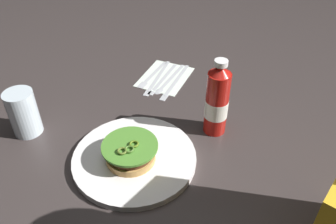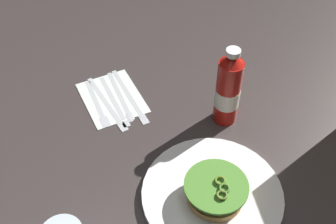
{
  "view_description": "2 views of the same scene",
  "coord_description": "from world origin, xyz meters",
  "px_view_note": "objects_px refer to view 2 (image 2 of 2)",
  "views": [
    {
      "loc": [
        0.49,
        0.51,
        0.61
      ],
      "look_at": [
        -0.06,
        0.06,
        0.05
      ],
      "focal_mm": 36.47,
      "sensor_mm": 36.0,
      "label": 1
    },
    {
      "loc": [
        0.55,
        -0.1,
        0.77
      ],
      "look_at": [
        -0.09,
        0.02,
        0.09
      ],
      "focal_mm": 45.05,
      "sensor_mm": 36.0,
      "label": 2
    }
  ],
  "objects_px": {
    "table_knife": "(115,103)",
    "spoon_utensil": "(123,102)",
    "burger_sandwich": "(216,191)",
    "ketchup_bottle": "(228,90)",
    "napkin": "(112,98)",
    "butter_knife": "(109,106)",
    "dinner_plate": "(212,194)",
    "steak_knife": "(131,98)",
    "fork_utensil": "(98,107)"
  },
  "relations": [
    {
      "from": "spoon_utensil",
      "to": "steak_knife",
      "type": "height_order",
      "value": "same"
    },
    {
      "from": "fork_utensil",
      "to": "steak_knife",
      "type": "relative_size",
      "value": 0.82
    },
    {
      "from": "fork_utensil",
      "to": "steak_knife",
      "type": "xyz_separation_m",
      "value": [
        -0.01,
        0.09,
        0.0
      ]
    },
    {
      "from": "table_knife",
      "to": "spoon_utensil",
      "type": "height_order",
      "value": "same"
    },
    {
      "from": "table_knife",
      "to": "ketchup_bottle",
      "type": "bearing_deg",
      "value": 69.84
    },
    {
      "from": "napkin",
      "to": "spoon_utensil",
      "type": "height_order",
      "value": "spoon_utensil"
    },
    {
      "from": "butter_knife",
      "to": "steak_knife",
      "type": "bearing_deg",
      "value": 105.22
    },
    {
      "from": "dinner_plate",
      "to": "burger_sandwich",
      "type": "distance_m",
      "value": 0.03
    },
    {
      "from": "burger_sandwich",
      "to": "napkin",
      "type": "xyz_separation_m",
      "value": [
        -0.35,
        -0.18,
        -0.04
      ]
    },
    {
      "from": "table_knife",
      "to": "steak_knife",
      "type": "xyz_separation_m",
      "value": [
        -0.01,
        0.04,
        0.0
      ]
    },
    {
      "from": "ketchup_bottle",
      "to": "spoon_utensil",
      "type": "height_order",
      "value": "ketchup_bottle"
    },
    {
      "from": "dinner_plate",
      "to": "spoon_utensil",
      "type": "bearing_deg",
      "value": -153.87
    },
    {
      "from": "burger_sandwich",
      "to": "spoon_utensil",
      "type": "xyz_separation_m",
      "value": [
        -0.33,
        -0.16,
        -0.04
      ]
    },
    {
      "from": "dinner_plate",
      "to": "napkin",
      "type": "distance_m",
      "value": 0.38
    },
    {
      "from": "burger_sandwich",
      "to": "napkin",
      "type": "height_order",
      "value": "burger_sandwich"
    },
    {
      "from": "dinner_plate",
      "to": "steak_knife",
      "type": "relative_size",
      "value": 1.37
    },
    {
      "from": "fork_utensil",
      "to": "burger_sandwich",
      "type": "bearing_deg",
      "value": 34.32
    },
    {
      "from": "dinner_plate",
      "to": "ketchup_bottle",
      "type": "relative_size",
      "value": 1.4
    },
    {
      "from": "burger_sandwich",
      "to": "ketchup_bottle",
      "type": "distance_m",
      "value": 0.25
    },
    {
      "from": "dinner_plate",
      "to": "ketchup_bottle",
      "type": "height_order",
      "value": "ketchup_bottle"
    },
    {
      "from": "butter_knife",
      "to": "burger_sandwich",
      "type": "bearing_deg",
      "value": 31.18
    },
    {
      "from": "burger_sandwich",
      "to": "fork_utensil",
      "type": "distance_m",
      "value": 0.39
    },
    {
      "from": "table_knife",
      "to": "steak_knife",
      "type": "distance_m",
      "value": 0.04
    },
    {
      "from": "burger_sandwich",
      "to": "napkin",
      "type": "relative_size",
      "value": 0.72
    },
    {
      "from": "burger_sandwich",
      "to": "table_knife",
      "type": "bearing_deg",
      "value": -151.68
    },
    {
      "from": "table_knife",
      "to": "napkin",
      "type": "bearing_deg",
      "value": -165.48
    },
    {
      "from": "ketchup_bottle",
      "to": "steak_knife",
      "type": "distance_m",
      "value": 0.26
    },
    {
      "from": "dinner_plate",
      "to": "steak_knife",
      "type": "distance_m",
      "value": 0.35
    },
    {
      "from": "dinner_plate",
      "to": "table_knife",
      "type": "relative_size",
      "value": 1.52
    },
    {
      "from": "napkin",
      "to": "steak_knife",
      "type": "bearing_deg",
      "value": 73.06
    },
    {
      "from": "napkin",
      "to": "table_knife",
      "type": "relative_size",
      "value": 0.93
    },
    {
      "from": "ketchup_bottle",
      "to": "table_knife",
      "type": "xyz_separation_m",
      "value": [
        -0.1,
        -0.26,
        -0.09
      ]
    },
    {
      "from": "burger_sandwich",
      "to": "table_knife",
      "type": "height_order",
      "value": "burger_sandwich"
    },
    {
      "from": "butter_knife",
      "to": "table_knife",
      "type": "relative_size",
      "value": 1.08
    },
    {
      "from": "burger_sandwich",
      "to": "steak_knife",
      "type": "relative_size",
      "value": 0.6
    },
    {
      "from": "fork_utensil",
      "to": "table_knife",
      "type": "bearing_deg",
      "value": 96.09
    },
    {
      "from": "butter_knife",
      "to": "table_knife",
      "type": "xyz_separation_m",
      "value": [
        -0.01,
        0.02,
        0.0
      ]
    },
    {
      "from": "fork_utensil",
      "to": "table_knife",
      "type": "xyz_separation_m",
      "value": [
        -0.0,
        0.04,
        0.0
      ]
    },
    {
      "from": "napkin",
      "to": "spoon_utensil",
      "type": "xyz_separation_m",
      "value": [
        0.02,
        0.03,
        0.0
      ]
    },
    {
      "from": "burger_sandwich",
      "to": "fork_utensil",
      "type": "bearing_deg",
      "value": -145.68
    },
    {
      "from": "dinner_plate",
      "to": "napkin",
      "type": "xyz_separation_m",
      "value": [
        -0.34,
        -0.18,
        -0.01
      ]
    },
    {
      "from": "dinner_plate",
      "to": "butter_knife",
      "type": "relative_size",
      "value": 1.41
    },
    {
      "from": "ketchup_bottle",
      "to": "butter_knife",
      "type": "height_order",
      "value": "ketchup_bottle"
    },
    {
      "from": "butter_knife",
      "to": "spoon_utensil",
      "type": "bearing_deg",
      "value": 101.45
    },
    {
      "from": "ketchup_bottle",
      "to": "spoon_utensil",
      "type": "relative_size",
      "value": 1.1
    },
    {
      "from": "napkin",
      "to": "fork_utensil",
      "type": "height_order",
      "value": "fork_utensil"
    },
    {
      "from": "ketchup_bottle",
      "to": "steak_knife",
      "type": "xyz_separation_m",
      "value": [
        -0.11,
        -0.22,
        -0.09
      ]
    },
    {
      "from": "burger_sandwich",
      "to": "ketchup_bottle",
      "type": "bearing_deg",
      "value": 159.31
    },
    {
      "from": "steak_knife",
      "to": "burger_sandwich",
      "type": "bearing_deg",
      "value": 21.64
    },
    {
      "from": "napkin",
      "to": "butter_knife",
      "type": "xyz_separation_m",
      "value": [
        0.03,
        -0.01,
        0.0
      ]
    }
  ]
}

